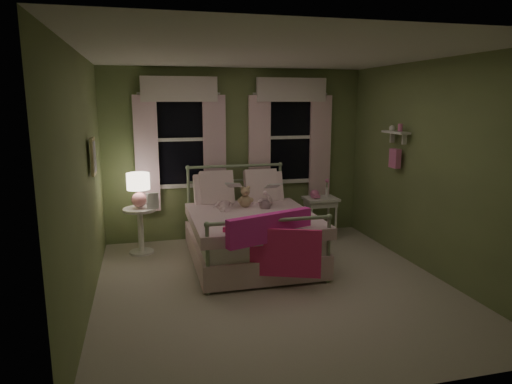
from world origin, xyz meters
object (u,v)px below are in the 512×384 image
object	(u,v)px
teddy_bear	(245,198)
nightstand_left	(140,224)
nightstand_right	(320,204)
table_lamp	(138,187)
child_left	(223,184)
bed	(250,232)
child_right	(262,185)

from	to	relation	value
teddy_bear	nightstand_left	bearing A→B (deg)	165.42
nightstand_left	nightstand_right	bearing A→B (deg)	1.03
table_lamp	nightstand_right	size ratio (longest dim) A/B	0.75
child_left	nightstand_left	bearing A→B (deg)	-4.41
bed	teddy_bear	world-z (taller)	bed
bed	child_right	xyz separation A→B (m)	(0.28, 0.42, 0.55)
bed	child_left	world-z (taller)	child_left
teddy_bear	child_left	bearing A→B (deg)	150.50
teddy_bear	nightstand_right	xyz separation A→B (m)	(1.29, 0.42, -0.24)
nightstand_right	child_left	bearing A→B (deg)	-170.57
bed	nightstand_left	xyz separation A→B (m)	(-1.42, 0.63, 0.03)
teddy_bear	nightstand_left	size ratio (longest dim) A/B	0.47
child_left	teddy_bear	size ratio (longest dim) A/B	2.66
child_left	nightstand_right	xyz separation A→B (m)	(1.57, 0.26, -0.43)
child_left	teddy_bear	distance (m)	0.37
bed	child_right	size ratio (longest dim) A/B	2.78
child_right	teddy_bear	distance (m)	0.35
bed	nightstand_right	bearing A→B (deg)	27.91
teddy_bear	nightstand_right	distance (m)	1.37
nightstand_left	nightstand_right	size ratio (longest dim) A/B	1.02
bed	nightstand_right	xyz separation A→B (m)	(1.29, 0.68, 0.17)
child_left	bed	bearing A→B (deg)	129.67
child_left	table_lamp	size ratio (longest dim) A/B	1.70
child_right	table_lamp	distance (m)	1.72
child_left	child_right	bearing A→B (deg)	-173.93
child_right	bed	bearing A→B (deg)	65.61
child_left	nightstand_right	distance (m)	1.64
nightstand_right	nightstand_left	bearing A→B (deg)	-178.97
child_right	nightstand_right	bearing A→B (deg)	-156.30
table_lamp	nightstand_right	bearing A→B (deg)	1.03
child_right	table_lamp	size ratio (longest dim) A/B	1.53
child_right	table_lamp	xyz separation A→B (m)	(-1.70, 0.21, 0.02)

